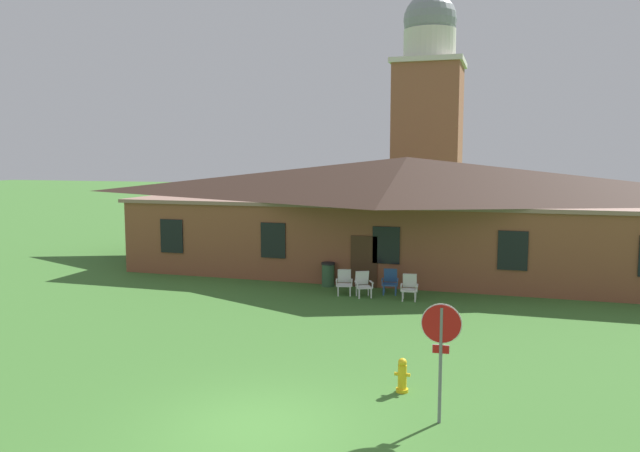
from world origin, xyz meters
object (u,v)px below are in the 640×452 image
stop_sign (441,339)px  lawn_chair_middle (409,286)px  fire_hydrant (402,376)px  trash_bin (328,274)px  lawn_chair_by_porch (344,282)px  lawn_chair_left_end (390,281)px  lawn_chair_near_door (363,284)px

stop_sign → lawn_chair_middle: size_ratio=2.55×
fire_hydrant → trash_bin: size_ratio=0.81×
lawn_chair_middle → lawn_chair_by_porch: bearing=176.4°
fire_hydrant → trash_bin: (-4.77, 10.44, 0.12)m
trash_bin → fire_hydrant: bearing=-65.4°
stop_sign → trash_bin: bearing=115.9°
lawn_chair_left_end → trash_bin: trash_bin is taller
stop_sign → fire_hydrant: (-0.98, 1.39, -1.35)m
lawn_chair_near_door → fire_hydrant: size_ratio=1.21×
lawn_chair_middle → fire_hydrant: size_ratio=1.21×
lawn_chair_middle → fire_hydrant: lawn_chair_middle is taller
stop_sign → fire_hydrant: stop_sign is taller
trash_bin → lawn_chair_by_porch: bearing=-51.2°
stop_sign → trash_bin: (-5.75, 11.83, -1.23)m
stop_sign → lawn_chair_near_door: size_ratio=2.55×
lawn_chair_left_end → trash_bin: bearing=167.2°
lawn_chair_by_porch → lawn_chair_middle: (2.54, -0.16, 0.00)m
stop_sign → fire_hydrant: 2.17m
lawn_chair_by_porch → trash_bin: 1.61m
stop_sign → lawn_chair_middle: 10.72m
lawn_chair_near_door → lawn_chair_by_porch: bearing=169.2°
lawn_chair_by_porch → lawn_chair_middle: bearing=-3.6°
fire_hydrant → trash_bin: 11.48m
lawn_chair_left_end → lawn_chair_middle: same height
fire_hydrant → lawn_chair_middle: bearing=97.7°
lawn_chair_near_door → lawn_chair_left_end: same height
stop_sign → lawn_chair_left_end: 11.70m
lawn_chair_left_end → trash_bin: (-2.68, 0.61, -0.00)m
stop_sign → lawn_chair_left_end: size_ratio=2.55×
fire_hydrant → lawn_chair_by_porch: bearing=112.3°
lawn_chair_near_door → lawn_chair_left_end: 1.20m
stop_sign → lawn_chair_near_door: bearing=110.8°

